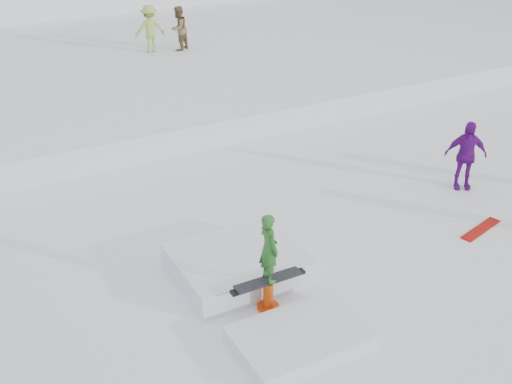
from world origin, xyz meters
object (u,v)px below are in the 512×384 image
walker_ygreen (150,29)px  walker_olive (179,28)px  spectator_purple (465,155)px  jib_rail_feature (254,280)px

walker_ygreen → walker_olive: bearing=175.4°
walker_olive → spectator_purple: size_ratio=0.94×
walker_olive → walker_ygreen: 1.16m
walker_olive → walker_ygreen: bearing=-49.0°
walker_olive → walker_ygreen: walker_ygreen is taller
spectator_purple → jib_rail_feature: jib_rail_feature is taller
walker_ygreen → spectator_purple: size_ratio=1.00×
walker_olive → spectator_purple: (2.41, -13.71, -0.75)m
walker_olive → jib_rail_feature: bearing=38.6°
spectator_purple → jib_rail_feature: size_ratio=0.43×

